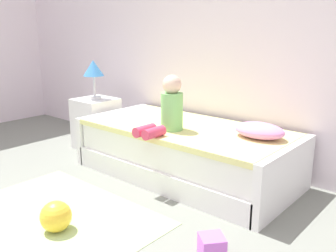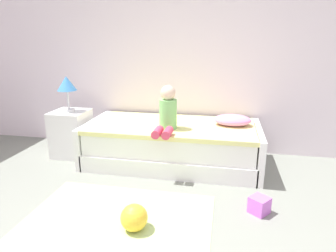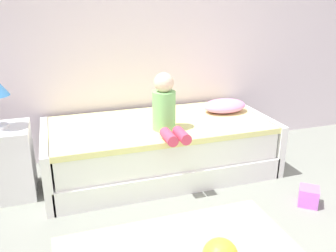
{
  "view_description": "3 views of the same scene",
  "coord_description": "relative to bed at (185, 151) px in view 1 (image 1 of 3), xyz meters",
  "views": [
    {
      "loc": [
        1.97,
        -0.66,
        1.39
      ],
      "look_at": [
        -0.11,
        1.75,
        0.55
      ],
      "focal_mm": 39.19,
      "sensor_mm": 36.0,
      "label": 1
    },
    {
      "loc": [
        0.51,
        -1.37,
        1.49
      ],
      "look_at": [
        -0.11,
        1.75,
        0.55
      ],
      "focal_mm": 31.36,
      "sensor_mm": 36.0,
      "label": 2
    },
    {
      "loc": [
        -1.01,
        -0.97,
        1.59
      ],
      "look_at": [
        -0.11,
        1.75,
        0.55
      ],
      "focal_mm": 37.93,
      "sensor_mm": 36.0,
      "label": 3
    }
  ],
  "objects": [
    {
      "name": "area_rug",
      "position": [
        -0.23,
        -1.3,
        -0.24
      ],
      "size": [
        1.6,
        1.1,
        0.01
      ],
      "primitive_type": "cube",
      "color": "#B2D189",
      "rests_on": "ground"
    },
    {
      "name": "pillow",
      "position": [
        0.72,
        0.1,
        0.32
      ],
      "size": [
        0.44,
        0.3,
        0.13
      ],
      "primitive_type": "ellipsoid",
      "color": "#EA8CC6",
      "rests_on": "bed"
    },
    {
      "name": "toy_ball",
      "position": [
        -0.05,
        -1.41,
        -0.13
      ],
      "size": [
        0.22,
        0.22,
        0.22
      ],
      "primitive_type": "sphere",
      "color": "yellow",
      "rests_on": "ground"
    },
    {
      "name": "table_lamp",
      "position": [
        -1.35,
        -0.0,
        0.69
      ],
      "size": [
        0.24,
        0.24,
        0.45
      ],
      "color": "silver",
      "rests_on": "nightstand"
    },
    {
      "name": "child_figure",
      "position": [
        -0.01,
        -0.23,
        0.46
      ],
      "size": [
        0.2,
        0.51,
        0.5
      ],
      "color": "#7FC672",
      "rests_on": "bed"
    },
    {
      "name": "wall_rear",
      "position": [
        0.11,
        0.6,
        1.2
      ],
      "size": [
        7.2,
        0.1,
        2.9
      ],
      "primitive_type": "cube",
      "color": "white",
      "rests_on": "ground"
    },
    {
      "name": "bed",
      "position": [
        0.0,
        0.0,
        0.0
      ],
      "size": [
        2.11,
        1.0,
        0.5
      ],
      "color": "white",
      "rests_on": "ground"
    },
    {
      "name": "nightstand",
      "position": [
        -1.35,
        -0.0,
        0.05
      ],
      "size": [
        0.44,
        0.44,
        0.6
      ],
      "primitive_type": "cube",
      "color": "white",
      "rests_on": "ground"
    },
    {
      "name": "toy_block",
      "position": [
        0.97,
        -0.95,
        -0.17
      ],
      "size": [
        0.21,
        0.21,
        0.15
      ],
      "primitive_type": "cube",
      "rotation": [
        0.0,
        0.0,
        0.89
      ],
      "color": "#CC66D8",
      "rests_on": "ground"
    }
  ]
}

